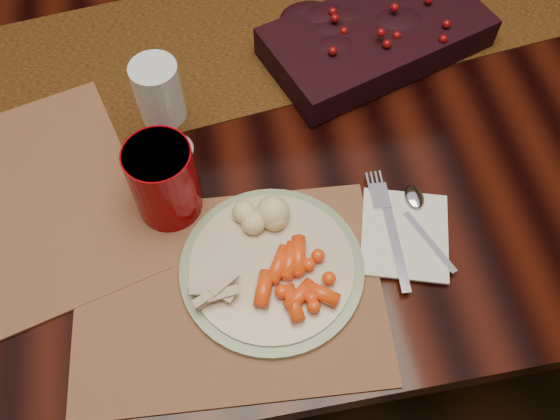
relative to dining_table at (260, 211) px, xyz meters
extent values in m
plane|color=black|center=(0.00, 0.00, -0.38)|extent=(5.00, 5.00, 0.00)
cube|color=black|center=(0.00, 0.00, 0.00)|extent=(1.80, 1.00, 0.75)
cube|color=#4D2B11|center=(0.05, 0.13, 0.38)|extent=(1.61, 0.54, 0.00)
cube|color=brown|center=(-0.09, -0.33, 0.38)|extent=(0.42, 0.32, 0.00)
cylinder|color=beige|center=(-0.02, -0.31, 0.39)|extent=(0.25, 0.25, 0.01)
cube|color=white|center=(0.16, -0.30, 0.38)|extent=(0.15, 0.17, 0.00)
cylinder|color=#7E0006|center=(-0.15, -0.19, 0.44)|extent=(0.10, 0.10, 0.12)
camera|label=1|loc=(-0.07, -0.65, 1.10)|focal=38.00mm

